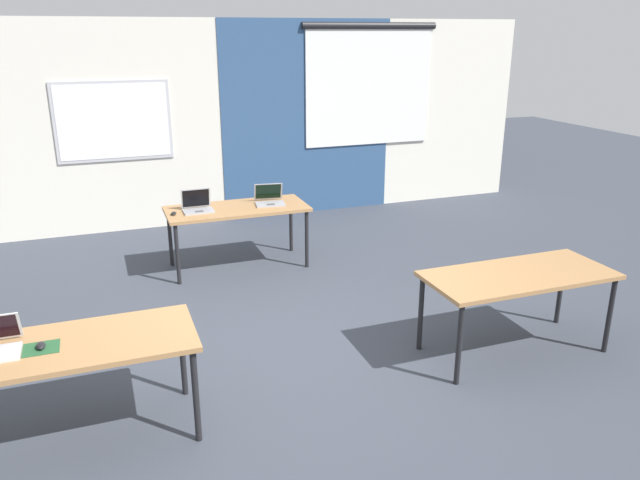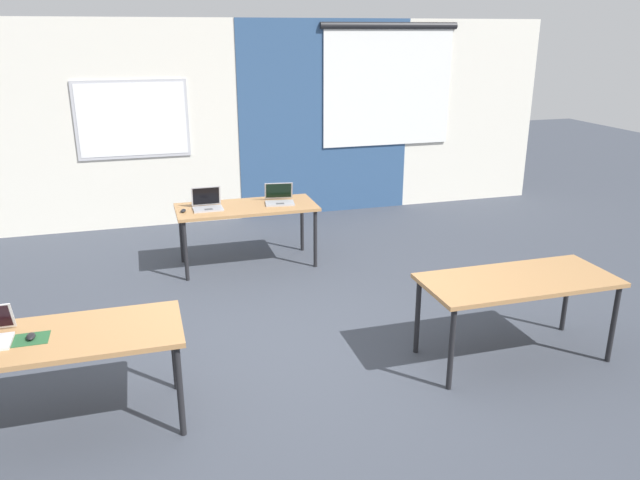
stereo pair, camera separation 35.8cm
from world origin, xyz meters
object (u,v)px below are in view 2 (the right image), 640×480
at_px(desk_far_center, 247,211).
at_px(mouse_near_left_end, 31,336).
at_px(desk_near_right, 518,285).
at_px(laptop_far_left, 207,204).
at_px(mouse_far_left, 183,211).
at_px(laptop_far_right, 279,199).
at_px(desk_near_left, 60,343).

distance_m(desk_far_center, mouse_near_left_end, 3.40).
height_order(desk_near_right, desk_far_center, same).
distance_m(laptop_far_left, mouse_near_left_end, 3.18).
bearing_deg(mouse_far_left, laptop_far_left, 13.85).
xyz_separation_m(laptop_far_right, laptop_far_left, (-0.84, -0.01, 0.00)).
distance_m(desk_near_right, mouse_far_left, 3.69).
height_order(desk_far_center, laptop_far_right, laptop_far_right).
height_order(desk_near_left, laptop_far_left, laptop_far_left).
xyz_separation_m(desk_near_right, mouse_far_left, (-2.47, 2.74, 0.08)).
height_order(desk_far_center, mouse_far_left, mouse_far_left).
bearing_deg(laptop_far_left, desk_far_center, -1.64).
relative_size(desk_near_left, desk_near_right, 1.00).
relative_size(desk_near_right, desk_far_center, 1.00).
bearing_deg(desk_far_center, mouse_far_left, -175.26).
bearing_deg(desk_near_left, mouse_far_left, 69.37).
xyz_separation_m(mouse_far_left, mouse_near_left_end, (-1.20, -2.75, 0.00)).
xyz_separation_m(desk_near_right, laptop_far_right, (-1.35, 2.82, 0.11)).
distance_m(desk_far_center, laptop_far_left, 0.46).
xyz_separation_m(desk_near_right, laptop_far_left, (-2.19, 2.81, 0.11)).
height_order(desk_far_center, mouse_near_left_end, mouse_near_left_end).
distance_m(desk_near_left, mouse_near_left_end, 0.19).
bearing_deg(laptop_far_right, mouse_far_left, -167.37).
bearing_deg(laptop_far_right, desk_far_center, -168.34).
xyz_separation_m(laptop_far_left, mouse_near_left_end, (-1.47, -2.82, -0.03)).
xyz_separation_m(desk_near_left, desk_near_right, (3.50, 0.00, 0.00)).
bearing_deg(desk_far_center, desk_near_left, -122.01).
distance_m(desk_near_right, laptop_far_left, 3.56).
bearing_deg(desk_far_center, desk_near_right, -57.99).
height_order(desk_near_right, mouse_far_left, mouse_far_left).
bearing_deg(laptop_far_right, desk_near_left, -118.82).
bearing_deg(mouse_far_left, desk_far_center, 4.74).
xyz_separation_m(desk_near_left, desk_far_center, (1.75, 2.80, 0.00)).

